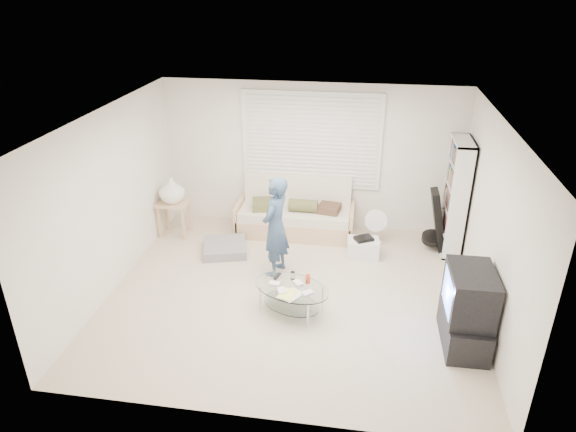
% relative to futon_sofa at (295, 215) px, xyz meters
% --- Properties ---
extents(ground, '(5.00, 5.00, 0.00)m').
position_rel_futon_sofa_xyz_m(ground, '(0.21, -1.87, -0.32)').
color(ground, '#B1A58A').
rests_on(ground, ground).
extents(room_shell, '(5.02, 4.52, 2.51)m').
position_rel_futon_sofa_xyz_m(room_shell, '(0.21, -1.39, 1.31)').
color(room_shell, white).
rests_on(room_shell, ground).
extents(window_blinds, '(2.32, 0.08, 1.62)m').
position_rel_futon_sofa_xyz_m(window_blinds, '(0.21, 0.33, 1.23)').
color(window_blinds, silver).
rests_on(window_blinds, ground).
extents(futon_sofa, '(1.97, 0.80, 0.96)m').
position_rel_futon_sofa_xyz_m(futon_sofa, '(0.00, 0.00, 0.00)').
color(futon_sofa, tan).
rests_on(futon_sofa, ground).
extents(grey_floor_pillow, '(0.82, 0.82, 0.15)m').
position_rel_futon_sofa_xyz_m(grey_floor_pillow, '(-1.02, -0.86, -0.24)').
color(grey_floor_pillow, gray).
rests_on(grey_floor_pillow, ground).
extents(side_table, '(0.53, 0.43, 1.05)m').
position_rel_futon_sofa_xyz_m(side_table, '(-2.01, -0.39, 0.46)').
color(side_table, tan).
rests_on(side_table, ground).
extents(bookshelf, '(0.29, 0.77, 1.83)m').
position_rel_futon_sofa_xyz_m(bookshelf, '(2.53, -0.22, 0.60)').
color(bookshelf, white).
rests_on(bookshelf, ground).
extents(guitar_case, '(0.38, 0.37, 1.00)m').
position_rel_futon_sofa_xyz_m(guitar_case, '(2.31, -0.24, 0.13)').
color(guitar_case, black).
rests_on(guitar_case, ground).
extents(floor_fan, '(0.37, 0.25, 0.61)m').
position_rel_futon_sofa_xyz_m(floor_fan, '(1.35, -0.20, 0.04)').
color(floor_fan, white).
rests_on(floor_fan, ground).
extents(storage_bin, '(0.51, 0.37, 0.34)m').
position_rel_futon_sofa_xyz_m(storage_bin, '(1.17, -0.66, -0.16)').
color(storage_bin, white).
rests_on(storage_bin, ground).
extents(tv_unit, '(0.52, 0.93, 1.00)m').
position_rel_futon_sofa_xyz_m(tv_unit, '(2.41, -2.59, 0.17)').
color(tv_unit, black).
rests_on(tv_unit, ground).
extents(coffee_table, '(1.20, 0.99, 0.51)m').
position_rel_futon_sofa_xyz_m(coffee_table, '(0.27, -2.29, -0.00)').
color(coffee_table, silver).
rests_on(coffee_table, ground).
extents(standing_person, '(0.50, 0.63, 1.52)m').
position_rel_futon_sofa_xyz_m(standing_person, '(-0.10, -1.35, 0.44)').
color(standing_person, navy).
rests_on(standing_person, ground).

